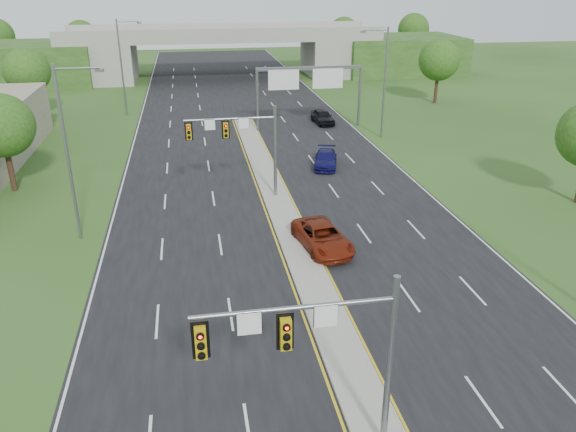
# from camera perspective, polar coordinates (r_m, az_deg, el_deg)

# --- Properties ---
(road) EXTENTS (24.00, 160.00, 0.02)m
(road) POSITION_cam_1_polar(r_m,az_deg,el_deg) (52.23, -2.98, 5.90)
(road) COLOR black
(road) RESTS_ON ground
(median) EXTENTS (2.00, 54.00, 0.16)m
(median) POSITION_cam_1_polar(r_m,az_deg,el_deg) (41.01, -0.85, 1.07)
(median) COLOR gray
(median) RESTS_ON road
(lane_markings) EXTENTS (23.72, 160.00, 0.01)m
(lane_markings) POSITION_cam_1_polar(r_m,az_deg,el_deg) (46.42, -2.76, 3.66)
(lane_markings) COLOR gold
(lane_markings) RESTS_ON road
(signal_mast_near) EXTENTS (6.62, 0.60, 7.00)m
(signal_mast_near) POSITION_cam_1_polar(r_m,az_deg,el_deg) (18.45, 3.80, -13.00)
(signal_mast_near) COLOR slate
(signal_mast_near) RESTS_ON ground
(signal_mast_far) EXTENTS (6.62, 0.60, 7.00)m
(signal_mast_far) POSITION_cam_1_polar(r_m,az_deg,el_deg) (41.05, -4.47, 7.85)
(signal_mast_far) COLOR slate
(signal_mast_far) RESTS_ON ground
(sign_gantry) EXTENTS (11.58, 0.44, 6.67)m
(sign_gantry) POSITION_cam_1_polar(r_m,az_deg,el_deg) (61.61, 2.06, 13.61)
(sign_gantry) COLOR slate
(sign_gantry) RESTS_ON ground
(overpass) EXTENTS (80.00, 14.00, 8.10)m
(overpass) POSITION_cam_1_polar(r_m,az_deg,el_deg) (95.43, -6.60, 15.92)
(overpass) COLOR gray
(overpass) RESTS_ON ground
(lightpole_l_mid) EXTENTS (2.85, 0.25, 11.00)m
(lightpole_l_mid) POSITION_cam_1_polar(r_m,az_deg,el_deg) (36.49, -21.31, 6.59)
(lightpole_l_mid) COLOR slate
(lightpole_l_mid) RESTS_ON ground
(lightpole_l_far) EXTENTS (2.85, 0.25, 11.00)m
(lightpole_l_far) POSITION_cam_1_polar(r_m,az_deg,el_deg) (70.49, -16.42, 14.66)
(lightpole_l_far) COLOR slate
(lightpole_l_far) RESTS_ON ground
(lightpole_r_far) EXTENTS (2.85, 0.25, 11.00)m
(lightpole_r_far) POSITION_cam_1_polar(r_m,az_deg,el_deg) (58.57, 9.63, 13.66)
(lightpole_r_far) COLOR slate
(lightpole_r_far) RESTS_ON ground
(tree_l_near) EXTENTS (4.80, 4.80, 7.60)m
(tree_l_near) POSITION_cam_1_polar(r_m,az_deg,el_deg) (47.77, -27.07, 8.15)
(tree_l_near) COLOR #382316
(tree_l_near) RESTS_ON ground
(tree_l_mid) EXTENTS (5.20, 5.20, 8.12)m
(tree_l_mid) POSITION_cam_1_polar(r_m,az_deg,el_deg) (72.47, -25.00, 13.21)
(tree_l_mid) COLOR #382316
(tree_l_mid) RESTS_ON ground
(tree_r_mid) EXTENTS (5.20, 5.20, 8.12)m
(tree_r_mid) POSITION_cam_1_polar(r_m,az_deg,el_deg) (77.16, 15.10, 15.03)
(tree_r_mid) COLOR #382316
(tree_r_mid) RESTS_ON ground
(tree_back_b) EXTENTS (5.60, 5.60, 8.32)m
(tree_back_b) POSITION_cam_1_polar(r_m,az_deg,el_deg) (110.41, -20.27, 16.73)
(tree_back_b) COLOR #382316
(tree_back_b) RESTS_ON ground
(tree_back_c) EXTENTS (5.60, 5.60, 8.32)m
(tree_back_c) POSITION_cam_1_polar(r_m,az_deg,el_deg) (113.00, 5.68, 18.10)
(tree_back_c) COLOR #382316
(tree_back_c) RESTS_ON ground
(tree_back_d) EXTENTS (6.00, 6.00, 8.85)m
(tree_back_d) POSITION_cam_1_polar(r_m,az_deg,el_deg) (117.47, 12.63, 18.03)
(tree_back_d) COLOR #382316
(tree_back_d) RESTS_ON ground
(car_far_a) EXTENTS (3.35, 5.82, 1.53)m
(car_far_a) POSITION_cam_1_polar(r_m,az_deg,el_deg) (34.58, 3.52, -2.15)
(car_far_a) COLOR maroon
(car_far_a) RESTS_ON road
(car_far_b) EXTENTS (3.11, 5.05, 1.37)m
(car_far_b) POSITION_cam_1_polar(r_m,az_deg,el_deg) (49.68, 3.85, 5.79)
(car_far_b) COLOR #0D0C48
(car_far_b) RESTS_ON road
(car_far_c) EXTENTS (2.20, 4.75, 1.57)m
(car_far_c) POSITION_cam_1_polar(r_m,az_deg,el_deg) (64.71, 3.53, 10.05)
(car_far_c) COLOR black
(car_far_c) RESTS_ON road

